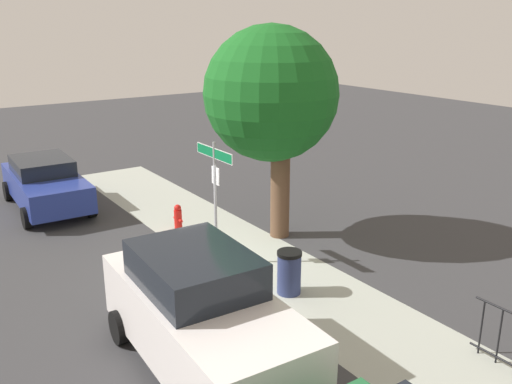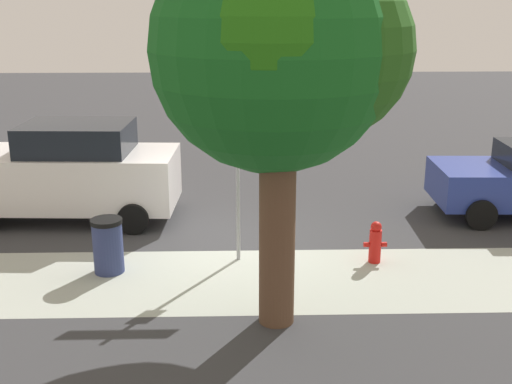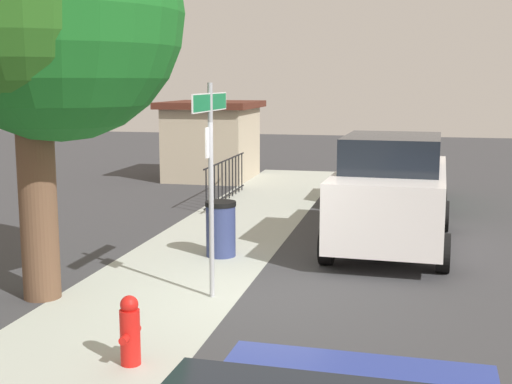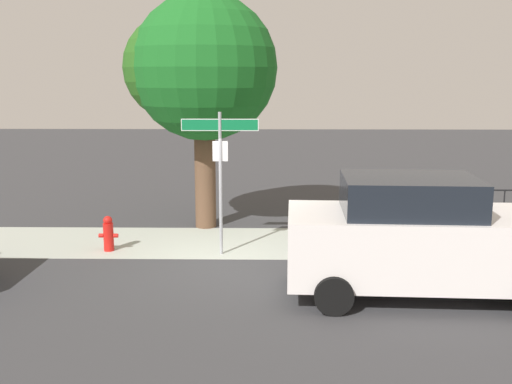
# 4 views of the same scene
# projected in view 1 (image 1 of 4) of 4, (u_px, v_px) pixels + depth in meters

# --- Properties ---
(ground_plane) EXTENTS (60.00, 60.00, 0.00)m
(ground_plane) POSITION_uv_depth(u_px,v_px,m) (206.00, 268.00, 13.36)
(ground_plane) COLOR #38383A
(sidewalk_strip) EXTENTS (24.00, 2.60, 0.00)m
(sidewalk_strip) POSITION_uv_depth(u_px,v_px,m) (299.00, 286.00, 12.48)
(sidewalk_strip) COLOR #A8ADA1
(sidewalk_strip) RESTS_ON ground_plane
(street_sign) EXTENTS (1.60, 0.07, 3.04)m
(street_sign) POSITION_uv_depth(u_px,v_px,m) (215.00, 178.00, 13.04)
(street_sign) COLOR #9EA0A5
(street_sign) RESTS_ON ground_plane
(shade_tree) EXTENTS (3.65, 3.47, 5.68)m
(shade_tree) POSITION_uv_depth(u_px,v_px,m) (271.00, 93.00, 14.16)
(shade_tree) COLOR brown
(shade_tree) RESTS_ON ground_plane
(car_blue) EXTENTS (4.60, 2.19, 1.59)m
(car_blue) POSITION_uv_depth(u_px,v_px,m) (45.00, 183.00, 17.43)
(car_blue) COLOR navy
(car_blue) RESTS_ON ground_plane
(car_white) EXTENTS (4.74, 2.28, 2.10)m
(car_white) POSITION_uv_depth(u_px,v_px,m) (201.00, 314.00, 9.23)
(car_white) COLOR white
(car_white) RESTS_ON ground_plane
(fire_hydrant) EXTENTS (0.42, 0.22, 0.78)m
(fire_hydrant) POSITION_uv_depth(u_px,v_px,m) (178.00, 218.00, 15.64)
(fire_hydrant) COLOR red
(fire_hydrant) RESTS_ON ground_plane
(trash_bin) EXTENTS (0.55, 0.55, 0.98)m
(trash_bin) POSITION_uv_depth(u_px,v_px,m) (289.00, 272.00, 12.02)
(trash_bin) COLOR navy
(trash_bin) RESTS_ON ground_plane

